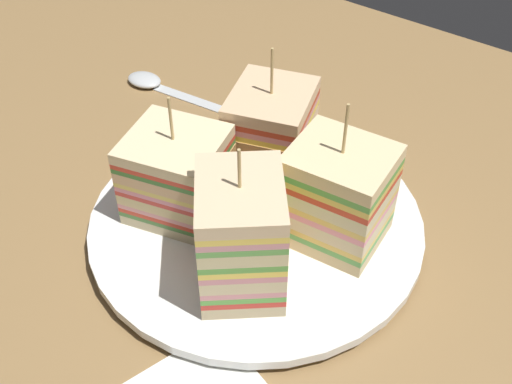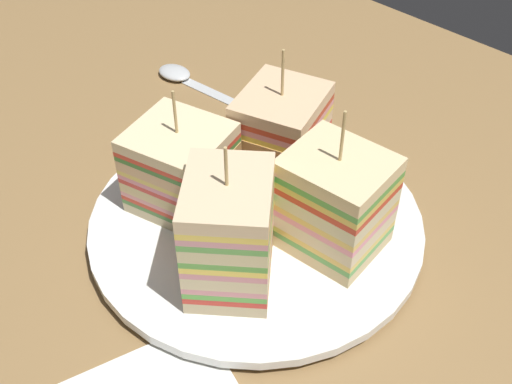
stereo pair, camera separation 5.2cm
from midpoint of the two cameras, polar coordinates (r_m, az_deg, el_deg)
ground_plane at (r=56.14cm, az=2.67°, el=-4.23°), size 113.00×83.03×1.80cm
plate at (r=54.80cm, az=2.73°, el=-2.91°), size 27.84×27.84×1.58cm
sandwich_wedge_0 at (r=46.60cm, az=0.82°, el=-3.80°), size 9.41×9.63×12.62cm
sandwich_wedge_1 at (r=50.23cm, az=9.84°, el=-1.08°), size 8.07×7.16×12.79cm
sandwich_wedge_2 at (r=56.42cm, az=4.82°, el=4.90°), size 8.53×9.16×12.33cm
sandwich_wedge_3 at (r=53.47cm, az=-3.80°, el=1.96°), size 9.03×8.68×11.22cm
spoon at (r=73.38cm, az=-4.25°, el=9.87°), size 14.19×3.43×1.00cm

